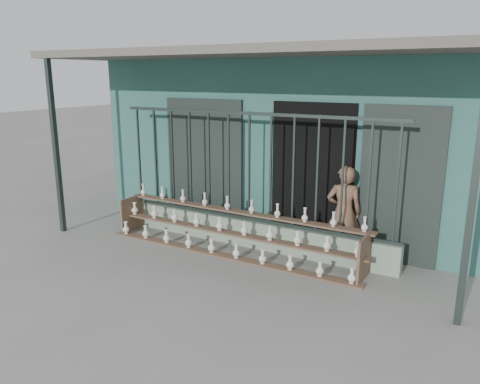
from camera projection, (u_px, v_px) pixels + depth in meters
The scene contains 6 objects.
ground at pixel (206, 272), 6.86m from camera, with size 60.00×60.00×0.00m, color slate.
workshop_building at pixel (315, 132), 10.01m from camera, with size 7.40×6.60×3.21m.
parapet_wall at pixel (249, 233), 7.89m from camera, with size 5.00×0.20×0.45m, color gray.
security_fence at pixel (249, 167), 7.62m from camera, with size 5.00×0.04×1.80m.
shelf_rack at pixel (231, 231), 7.56m from camera, with size 4.50×0.68×0.85m.
elderly_woman at pixel (344, 212), 7.27m from camera, with size 0.54×0.35×1.48m, color brown.
Camera 1 is at (3.60, -5.27, 2.82)m, focal length 35.00 mm.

